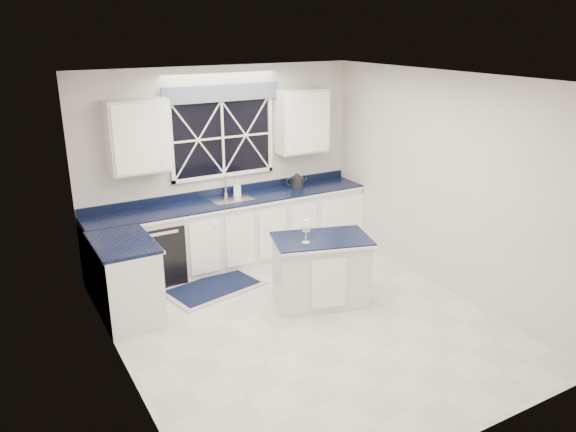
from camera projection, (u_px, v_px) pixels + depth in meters
ground at (306, 323)px, 6.36m from camera, size 4.50×4.50×0.00m
back_wall at (222, 166)px, 7.77m from camera, size 4.00×0.10×2.70m
base_cabinets at (216, 241)px, 7.52m from camera, size 3.99×1.60×0.90m
countertop at (232, 201)px, 7.66m from camera, size 3.98×0.64×0.04m
dishwasher at (157, 251)px, 7.31m from camera, size 0.60×0.58×0.82m
window at (222, 132)px, 7.58m from camera, size 1.65×0.09×1.26m
upper_cabinets at (226, 128)px, 7.45m from camera, size 3.10×0.34×0.90m
faucet at (226, 185)px, 7.76m from camera, size 0.05×0.20×0.30m
island at (321, 270)px, 6.71m from camera, size 1.27×0.97×0.84m
rug at (214, 287)px, 7.20m from camera, size 1.34×0.98×0.02m
kettle at (297, 181)px, 8.19m from camera, size 0.29×0.25×0.22m
wine_glass at (306, 227)px, 6.36m from camera, size 0.12×0.12×0.28m
soap_bottle at (237, 188)px, 7.83m from camera, size 0.12×0.12×0.21m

